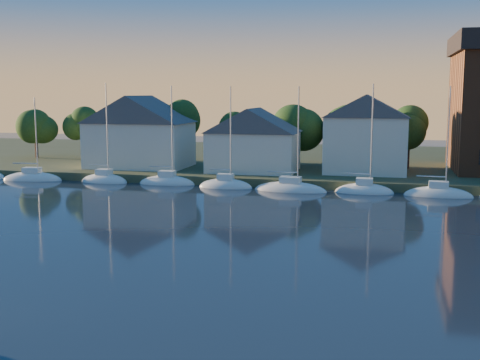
% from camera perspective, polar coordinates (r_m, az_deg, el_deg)
% --- Properties ---
extents(shoreline_land, '(160.00, 50.00, 2.00)m').
position_cam_1_polar(shoreline_land, '(94.26, 7.18, 1.50)').
color(shoreline_land, '#384025').
rests_on(shoreline_land, ground).
extents(wooden_dock, '(120.00, 3.00, 1.00)m').
position_cam_1_polar(wooden_dock, '(71.64, 5.13, -0.59)').
color(wooden_dock, brown).
rests_on(wooden_dock, ground).
extents(clubhouse_west, '(13.65, 9.45, 9.64)m').
position_cam_1_polar(clubhouse_west, '(82.76, -9.48, 4.65)').
color(clubhouse_west, silver).
rests_on(clubhouse_west, shoreline_land).
extents(clubhouse_centre, '(11.55, 8.40, 8.08)m').
position_cam_1_polar(clubhouse_centre, '(77.01, 1.30, 3.90)').
color(clubhouse_centre, silver).
rests_on(clubhouse_centre, shoreline_land).
extents(clubhouse_east, '(10.50, 8.40, 9.80)m').
position_cam_1_polar(clubhouse_east, '(77.25, 11.85, 4.39)').
color(clubhouse_east, silver).
rests_on(clubhouse_east, shoreline_land).
extents(tree_line, '(93.40, 5.40, 8.90)m').
position_cam_1_polar(tree_line, '(81.56, 7.73, 5.51)').
color(tree_line, '#3D261B').
rests_on(tree_line, shoreline_land).
extents(moored_fleet, '(71.50, 2.40, 12.05)m').
position_cam_1_polar(moored_fleet, '(70.33, -1.69, -0.64)').
color(moored_fleet, silver).
rests_on(moored_fleet, ground).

